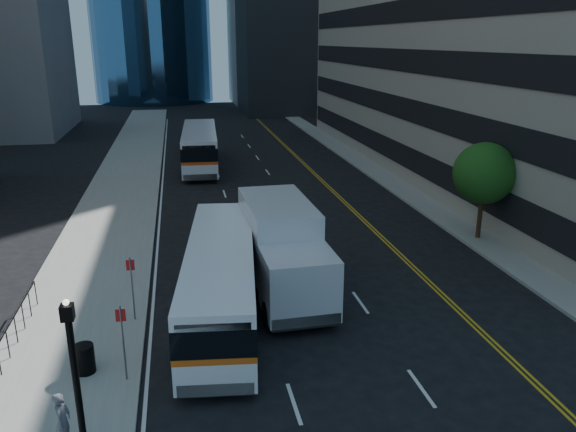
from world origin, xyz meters
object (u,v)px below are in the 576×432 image
object	(u,v)px
bus_front	(221,278)
trash_can	(85,359)
street_tree	(484,173)
pedestrian	(63,420)
bus_rear	(200,146)
lamp_post	(76,384)
box_truck	(283,248)

from	to	relation	value
bus_front	trash_can	world-z (taller)	bus_front
bus_front	street_tree	bearing A→B (deg)	29.76
trash_can	pedestrian	distance (m)	3.48
bus_front	bus_rear	bearing A→B (deg)	95.65
bus_front	bus_rear	distance (m)	27.09
lamp_post	trash_can	distance (m)	5.16
box_truck	trash_can	xyz separation A→B (m)	(-7.31, -4.99, -1.33)
bus_rear	box_truck	size ratio (longest dim) A/B	1.60
bus_rear	street_tree	bearing A→B (deg)	-54.10
box_truck	trash_can	size ratio (longest dim) A/B	8.30
bus_front	lamp_post	bearing A→B (deg)	-109.62
bus_front	pedestrian	distance (m)	8.18
street_tree	bus_front	bearing A→B (deg)	-156.73
box_truck	trash_can	world-z (taller)	box_truck
street_tree	trash_can	size ratio (longest dim) A/B	5.41
lamp_post	box_truck	bearing A→B (deg)	55.61
lamp_post	pedestrian	world-z (taller)	lamp_post
bus_front	pedestrian	world-z (taller)	bus_front
street_tree	lamp_post	distance (m)	22.82
lamp_post	bus_front	size ratio (longest dim) A/B	0.40
street_tree	bus_front	world-z (taller)	street_tree
street_tree	bus_rear	distance (m)	25.17
pedestrian	box_truck	bearing A→B (deg)	-31.99
trash_can	pedestrian	world-z (taller)	pedestrian
lamp_post	bus_rear	size ratio (longest dim) A/B	0.36
street_tree	trash_can	distance (m)	21.12
box_truck	pedestrian	distance (m)	11.23
lamp_post	trash_can	world-z (taller)	lamp_post
bus_front	box_truck	size ratio (longest dim) A/B	1.47
lamp_post	bus_front	xyz separation A→B (m)	(3.89, 7.93, -1.13)
street_tree	pedestrian	bearing A→B (deg)	-145.62
lamp_post	pedestrian	bearing A→B (deg)	120.75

